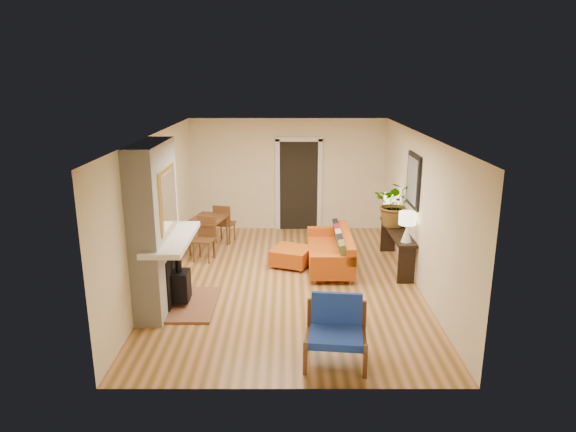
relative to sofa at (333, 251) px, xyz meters
name	(u,v)px	position (x,y,z in m)	size (l,w,h in m)	color
room_shell	(315,183)	(-0.26, 1.93, 0.92)	(6.50, 6.50, 6.50)	#D08650
fireplace	(157,231)	(-2.86, -1.71, 0.92)	(1.09, 1.68, 2.60)	white
sofa	(333,251)	(0.00, 0.00, 0.00)	(0.81, 1.87, 0.73)	silver
ottoman	(291,256)	(-0.80, 0.07, -0.12)	(0.88, 0.88, 0.35)	silver
blue_chair	(336,326)	(-0.24, -3.25, 0.12)	(0.85, 0.84, 0.81)	brown
dining_table	(211,224)	(-2.45, 0.96, 0.24)	(0.93, 1.63, 0.86)	brown
console_table	(397,237)	(1.21, 0.04, 0.26)	(0.34, 1.85, 0.72)	black
lamp_near	(407,223)	(1.21, -0.67, 0.74)	(0.30, 0.30, 0.54)	white
lamp_far	(391,203)	(1.21, 0.76, 0.74)	(0.30, 0.30, 0.54)	white
houseplant	(396,204)	(1.20, 0.29, 0.85)	(0.81, 0.70, 0.90)	#1E5919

